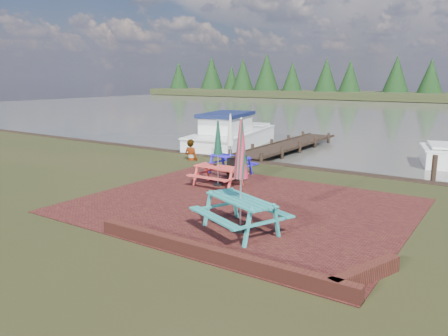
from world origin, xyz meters
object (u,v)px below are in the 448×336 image
jetty (288,145)px  chalkboard (237,169)px  picnic_table_blue (230,153)px  picnic_table_teal (241,193)px  boat_jetty (231,136)px  person (191,140)px  picnic_table_red (218,163)px

jetty → chalkboard: bearing=-77.1°
picnic_table_blue → chalkboard: (0.81, -0.82, -0.34)m
picnic_table_teal → boat_jetty: (-7.59, 11.33, -0.50)m
jetty → person: (-2.00, -5.58, 0.80)m
chalkboard → boat_jetty: boat_jetty is taller
boat_jetty → jetty: bearing=3.8°
boat_jetty → picnic_table_blue: bearing=-67.8°
person → jetty: bearing=-109.8°
picnic_table_teal → boat_jetty: bearing=146.9°
chalkboard → person: person is taller
picnic_table_teal → picnic_table_red: 4.45m
picnic_table_red → boat_jetty: picnic_table_red is taller
jetty → person: 5.98m
picnic_table_teal → jetty: (-4.58, 12.09, -0.82)m
picnic_table_red → jetty: 8.93m
picnic_table_blue → boat_jetty: picnic_table_blue is taller
person → picnic_table_blue: bearing=154.6°
picnic_table_teal → person: picnic_table_teal is taller
chalkboard → person: size_ratio=0.48×
chalkboard → jetty: bearing=72.0°
chalkboard → picnic_table_teal: bearing=-87.8°
picnic_table_teal → picnic_table_blue: bearing=148.4°
jetty → boat_jetty: boat_jetty is taller
picnic_table_blue → jetty: 7.09m
picnic_table_teal → chalkboard: (-2.79, 4.28, -0.49)m
picnic_table_teal → chalkboard: picnic_table_teal is taller
picnic_table_teal → picnic_table_blue: (-3.60, 5.11, -0.15)m
picnic_table_blue → person: bearing=164.3°
picnic_table_red → person: 4.83m
chalkboard → picnic_table_red: bearing=-129.8°
picnic_table_teal → person: 9.26m
person → picnic_table_teal: bearing=135.2°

